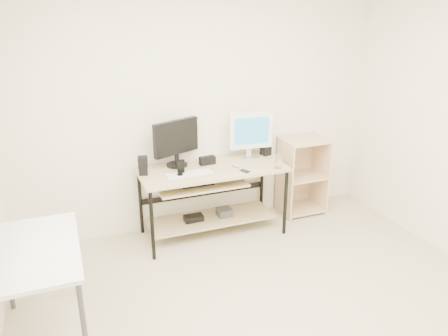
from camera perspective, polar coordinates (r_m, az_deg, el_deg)
name	(u,v)px	position (r m, az deg, el deg)	size (l,w,h in m)	color
room	(276,169)	(2.83, 6.82, -0.16)	(4.01, 4.01, 2.62)	#C2B695
desk	(210,187)	(4.54, -1.82, -2.51)	(1.50, 0.65, 0.75)	tan
side_table	(35,259)	(3.33, -23.50, -10.85)	(0.60, 1.00, 0.75)	white
shelf_unit	(300,175)	(5.18, 9.95, -0.88)	(0.50, 0.40, 0.90)	#E1BD8C
black_monitor	(176,140)	(4.46, -6.27, 3.63)	(0.51, 0.25, 0.48)	black
white_imac	(251,132)	(4.69, 3.53, 4.78)	(0.48, 0.15, 0.51)	silver
keyboard	(189,174)	(4.30, -4.60, -0.74)	(0.46, 0.13, 0.02)	white
mouse	(236,165)	(4.48, 1.61, 0.34)	(0.06, 0.10, 0.03)	#B1B1B6
center_speaker	(207,160)	(4.56, -2.19, 0.99)	(0.17, 0.07, 0.08)	black
speaker_left	(143,165)	(4.33, -10.54, 0.36)	(0.11, 0.11, 0.18)	black
speaker_right	(266,150)	(4.86, 5.47, 2.36)	(0.09, 0.09, 0.11)	black
audio_controller	(181,167)	(4.30, -5.64, 0.14)	(0.07, 0.04, 0.14)	black
volume_puck	(180,175)	(4.25, -5.76, -0.95)	(0.06, 0.06, 0.03)	black
smartphone	(245,171)	(4.37, 2.73, -0.38)	(0.06, 0.10, 0.01)	black
coaster	(278,168)	(4.48, 7.03, 0.00)	(0.09, 0.09, 0.01)	#AF804F
drinking_glass	(278,161)	(4.46, 7.07, 0.86)	(0.07, 0.07, 0.14)	white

